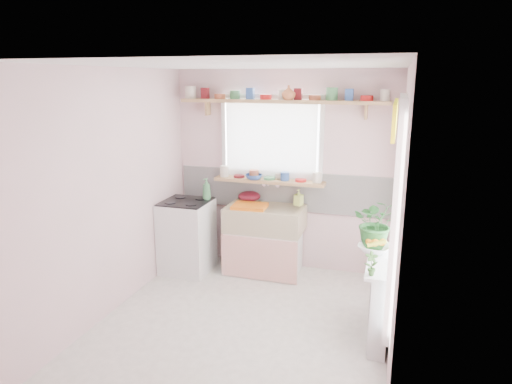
% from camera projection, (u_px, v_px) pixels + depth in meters
% --- Properties ---
extents(room, '(3.20, 3.20, 3.20)m').
position_uv_depth(room, '(327.00, 177.00, 4.83)').
color(room, white).
rests_on(room, ground).
extents(sink_unit, '(0.95, 0.65, 1.11)m').
position_uv_depth(sink_unit, '(265.00, 239.00, 5.70)').
color(sink_unit, white).
rests_on(sink_unit, ground).
extents(cooker, '(0.58, 0.58, 0.93)m').
position_uv_depth(cooker, '(187.00, 236.00, 5.74)').
color(cooker, white).
rests_on(cooker, ground).
extents(radiator_ledge, '(0.22, 0.95, 0.78)m').
position_uv_depth(radiator_ledge, '(380.00, 297.00, 4.27)').
color(radiator_ledge, white).
rests_on(radiator_ledge, ground).
extents(windowsill, '(1.40, 0.22, 0.04)m').
position_uv_depth(windowsill, '(269.00, 181.00, 5.70)').
color(windowsill, tan).
rests_on(windowsill, room).
extents(pine_shelf, '(2.52, 0.24, 0.04)m').
position_uv_depth(pine_shelf, '(282.00, 101.00, 5.41)').
color(pine_shelf, tan).
rests_on(pine_shelf, room).
extents(shelf_crockery, '(2.47, 0.11, 0.12)m').
position_uv_depth(shelf_crockery, '(280.00, 95.00, 5.39)').
color(shelf_crockery, silver).
rests_on(shelf_crockery, pine_shelf).
extents(sill_crockery, '(1.35, 0.11, 0.12)m').
position_uv_depth(sill_crockery, '(268.00, 175.00, 5.68)').
color(sill_crockery, silver).
rests_on(sill_crockery, windowsill).
extents(dish_tray, '(0.43, 0.33, 0.04)m').
position_uv_depth(dish_tray, '(250.00, 206.00, 5.56)').
color(dish_tray, orange).
rests_on(dish_tray, sink_unit).
extents(colander, '(0.38, 0.38, 0.13)m').
position_uv_depth(colander, '(249.00, 196.00, 5.85)').
color(colander, '#520E1A').
rests_on(colander, sink_unit).
extents(jade_plant, '(0.52, 0.47, 0.51)m').
position_uv_depth(jade_plant, '(377.00, 223.00, 4.42)').
color(jade_plant, '#245A26').
rests_on(jade_plant, radiator_ledge).
extents(fruit_bowl, '(0.37, 0.37, 0.07)m').
position_uv_depth(fruit_bowl, '(375.00, 248.00, 4.35)').
color(fruit_bowl, white).
rests_on(fruit_bowl, radiator_ledge).
extents(herb_pot, '(0.13, 0.10, 0.21)m').
position_uv_depth(herb_pot, '(371.00, 264.00, 3.81)').
color(herb_pot, '#3A6B2A').
rests_on(herb_pot, radiator_ledge).
extents(soap_bottle_sink, '(0.12, 0.12, 0.20)m').
position_uv_depth(soap_bottle_sink, '(299.00, 197.00, 5.65)').
color(soap_bottle_sink, '#D7EE69').
rests_on(soap_bottle_sink, sink_unit).
extents(sill_cup, '(0.13, 0.13, 0.08)m').
position_uv_depth(sill_cup, '(280.00, 176.00, 5.69)').
color(sill_cup, beige).
rests_on(sill_cup, windowsill).
extents(sill_bowl, '(0.24, 0.24, 0.07)m').
position_uv_depth(sill_bowl, '(254.00, 177.00, 5.68)').
color(sill_bowl, '#355CAF').
rests_on(sill_bowl, windowsill).
extents(shelf_vase, '(0.18, 0.18, 0.17)m').
position_uv_depth(shelf_vase, '(289.00, 93.00, 5.30)').
color(shelf_vase, '#B76538').
rests_on(shelf_vase, pine_shelf).
extents(cooker_bottle, '(0.14, 0.14, 0.27)m').
position_uv_depth(cooker_bottle, '(207.00, 189.00, 5.67)').
color(cooker_bottle, '#41824F').
rests_on(cooker_bottle, cooker).
extents(fruit, '(0.20, 0.14, 0.10)m').
position_uv_depth(fruit, '(376.00, 242.00, 4.34)').
color(fruit, orange).
rests_on(fruit, fruit_bowl).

